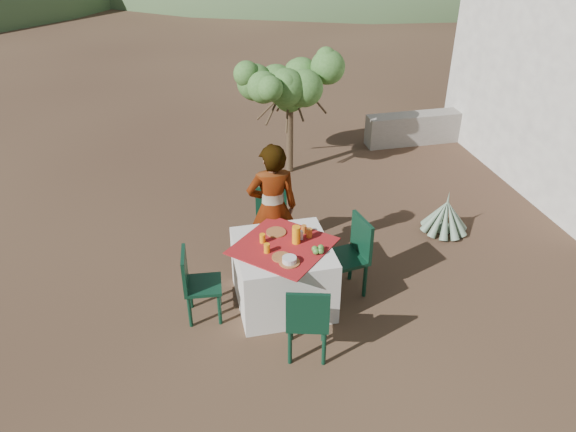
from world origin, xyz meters
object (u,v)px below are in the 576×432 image
at_px(chair_right, 352,252).
at_px(shrub_tree, 293,89).
at_px(table, 283,274).
at_px(chair_near, 308,319).
at_px(person, 272,209).
at_px(agave, 445,217).
at_px(chair_left, 196,282).
at_px(juice_pitcher, 296,235).
at_px(chair_far, 271,218).

height_order(chair_right, shrub_tree, shrub_tree).
height_order(table, chair_right, chair_right).
xyz_separation_m(table, shrub_tree, (0.87, 3.29, 0.99)).
height_order(chair_near, person, person).
height_order(chair_near, agave, chair_near).
bearing_deg(table, shrub_tree, 75.17).
distance_m(chair_right, person, 1.06).
xyz_separation_m(table, agave, (2.46, 0.96, -0.15)).
xyz_separation_m(chair_left, person, (0.98, 0.74, 0.35)).
distance_m(person, juice_pitcher, 0.68).
distance_m(person, agave, 2.52).
distance_m(chair_left, chair_right, 1.77).
distance_m(chair_left, agave, 3.57).
bearing_deg(chair_near, juice_pitcher, -81.40).
relative_size(chair_right, agave, 1.37).
xyz_separation_m(person, shrub_tree, (0.85, 2.60, 0.54)).
bearing_deg(chair_left, agave, -68.19).
height_order(chair_far, chair_left, chair_far).
bearing_deg(agave, shrub_tree, 124.23).
relative_size(table, chair_right, 1.38).
bearing_deg(chair_near, table, -71.99).
xyz_separation_m(chair_right, juice_pitcher, (-0.65, -0.02, 0.34)).
bearing_deg(chair_far, shrub_tree, 83.83).
relative_size(table, juice_pitcher, 6.43).
bearing_deg(chair_near, person, -74.12).
bearing_deg(table, juice_pitcher, 7.42).
height_order(chair_left, juice_pitcher, juice_pitcher).
relative_size(chair_far, person, 0.52).
bearing_deg(chair_right, juice_pitcher, -98.21).
xyz_separation_m(person, agave, (2.43, 0.27, -0.59)).
relative_size(chair_near, juice_pitcher, 4.42).
xyz_separation_m(table, chair_near, (0.05, -0.91, 0.12)).
bearing_deg(chair_left, chair_right, -81.89).
bearing_deg(chair_right, person, -139.49).
relative_size(chair_right, juice_pitcher, 4.64).
distance_m(table, chair_far, 1.06).
relative_size(chair_right, person, 0.57).
relative_size(table, chair_left, 1.54).
relative_size(table, agave, 1.90).
distance_m(chair_right, shrub_tree, 3.36).
bearing_deg(chair_right, agave, 109.70).
relative_size(chair_left, shrub_tree, 0.49).
distance_m(chair_near, juice_pitcher, 1.01).
height_order(chair_right, juice_pitcher, juice_pitcher).
bearing_deg(shrub_tree, person, -108.01).
xyz_separation_m(chair_left, shrub_tree, (1.83, 3.34, 0.90)).
relative_size(chair_far, chair_right, 0.91).
height_order(chair_far, shrub_tree, shrub_tree).
xyz_separation_m(chair_near, chair_left, (-1.01, 0.86, -0.03)).
relative_size(shrub_tree, juice_pitcher, 8.54).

